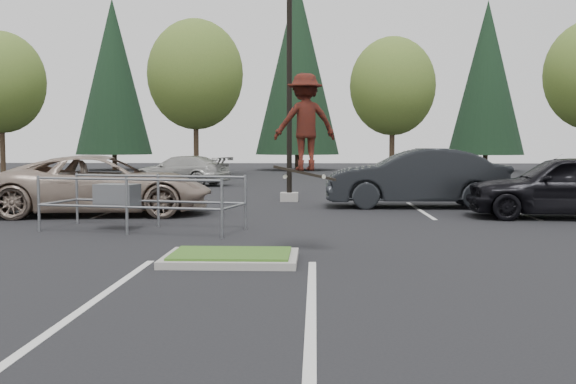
{
  "coord_description": "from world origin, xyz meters",
  "views": [
    {
      "loc": [
        1.4,
        -11.03,
        1.94
      ],
      "look_at": [
        0.88,
        1.5,
        1.06
      ],
      "focal_mm": 42.0,
      "sensor_mm": 36.0,
      "label": 1
    }
  ],
  "objects_px": {
    "decid_c": "(392,89)",
    "cart_corral": "(123,195)",
    "conif_c": "(487,78)",
    "light_pole": "(289,67)",
    "conif_a": "(113,77)",
    "car_l_tan": "(103,185)",
    "car_r_charc": "(415,178)",
    "decid_b": "(195,78)",
    "conif_b": "(297,67)",
    "decid_a": "(1,86)",
    "skateboarder": "(304,123)",
    "car_far_silver": "(182,171)",
    "car_r_black": "(565,186)"
  },
  "relations": [
    {
      "from": "decid_c",
      "to": "cart_corral",
      "type": "bearing_deg",
      "value": -109.24
    },
    {
      "from": "conif_c",
      "to": "light_pole",
      "type": "bearing_deg",
      "value": -116.15
    },
    {
      "from": "conif_a",
      "to": "car_l_tan",
      "type": "relative_size",
      "value": 2.19
    },
    {
      "from": "light_pole",
      "to": "car_r_charc",
      "type": "xyz_separation_m",
      "value": [
        4.0,
        -2.01,
        -3.64
      ]
    },
    {
      "from": "decid_b",
      "to": "conif_b",
      "type": "distance_m",
      "value": 11.78
    },
    {
      "from": "conif_c",
      "to": "car_r_charc",
      "type": "distance_m",
      "value": 31.56
    },
    {
      "from": "decid_a",
      "to": "light_pole",
      "type": "bearing_deg",
      "value": -44.25
    },
    {
      "from": "cart_corral",
      "to": "skateboarder",
      "type": "bearing_deg",
      "value": -24.72
    },
    {
      "from": "car_r_charc",
      "to": "decid_a",
      "type": "bearing_deg",
      "value": -131.62
    },
    {
      "from": "conif_b",
      "to": "skateboarder",
      "type": "xyz_separation_m",
      "value": [
        1.2,
        -39.59,
        -5.52
      ]
    },
    {
      "from": "decid_c",
      "to": "car_l_tan",
      "type": "xyz_separation_m",
      "value": [
        -10.49,
        -22.47,
        -4.43
      ]
    },
    {
      "from": "cart_corral",
      "to": "light_pole",
      "type": "bearing_deg",
      "value": 78.75
    },
    {
      "from": "decid_b",
      "to": "cart_corral",
      "type": "relative_size",
      "value": 2.07
    },
    {
      "from": "light_pole",
      "to": "decid_c",
      "type": "xyz_separation_m",
      "value": [
        5.49,
        17.83,
        0.69
      ]
    },
    {
      "from": "skateboarder",
      "to": "car_far_silver",
      "type": "height_order",
      "value": "skateboarder"
    },
    {
      "from": "decid_a",
      "to": "skateboarder",
      "type": "bearing_deg",
      "value": -56.59
    },
    {
      "from": "conif_a",
      "to": "car_r_charc",
      "type": "distance_m",
      "value": 35.79
    },
    {
      "from": "car_r_charc",
      "to": "car_far_silver",
      "type": "xyz_separation_m",
      "value": [
        -9.5,
        10.97,
        -0.21
      ]
    },
    {
      "from": "conif_c",
      "to": "car_r_charc",
      "type": "height_order",
      "value": "conif_c"
    },
    {
      "from": "decid_a",
      "to": "decid_b",
      "type": "height_order",
      "value": "decid_b"
    },
    {
      "from": "skateboarder",
      "to": "car_r_black",
      "type": "xyz_separation_m",
      "value": [
        6.8,
        6.09,
        -1.47
      ]
    },
    {
      "from": "conif_b",
      "to": "cart_corral",
      "type": "bearing_deg",
      "value": -94.7
    },
    {
      "from": "cart_corral",
      "to": "skateboarder",
      "type": "xyz_separation_m",
      "value": [
        4.19,
        -3.19,
        1.54
      ]
    },
    {
      "from": "decid_a",
      "to": "skateboarder",
      "type": "height_order",
      "value": "decid_a"
    },
    {
      "from": "decid_c",
      "to": "car_far_silver",
      "type": "relative_size",
      "value": 1.72
    },
    {
      "from": "decid_a",
      "to": "conif_a",
      "type": "distance_m",
      "value": 10.85
    },
    {
      "from": "light_pole",
      "to": "decid_a",
      "type": "distance_m",
      "value": 25.86
    },
    {
      "from": "conif_c",
      "to": "car_l_tan",
      "type": "bearing_deg",
      "value": -119.93
    },
    {
      "from": "conif_b",
      "to": "skateboarder",
      "type": "bearing_deg",
      "value": -88.26
    },
    {
      "from": "decid_c",
      "to": "light_pole",
      "type": "bearing_deg",
      "value": -107.11
    },
    {
      "from": "decid_c",
      "to": "car_l_tan",
      "type": "height_order",
      "value": "decid_c"
    },
    {
      "from": "decid_b",
      "to": "car_l_tan",
      "type": "xyz_separation_m",
      "value": [
        1.51,
        -23.17,
        -5.22
      ]
    },
    {
      "from": "conif_a",
      "to": "skateboarder",
      "type": "relative_size",
      "value": 6.84
    },
    {
      "from": "decid_b",
      "to": "car_r_charc",
      "type": "bearing_deg",
      "value": -62.9
    },
    {
      "from": "light_pole",
      "to": "decid_c",
      "type": "height_order",
      "value": "light_pole"
    },
    {
      "from": "decid_c",
      "to": "car_r_black",
      "type": "distance_m",
      "value": 23.34
    },
    {
      "from": "car_r_charc",
      "to": "light_pole",
      "type": "bearing_deg",
      "value": -116.6
    },
    {
      "from": "skateboarder",
      "to": "decid_c",
      "type": "bearing_deg",
      "value": -116.07
    },
    {
      "from": "decid_a",
      "to": "car_l_tan",
      "type": "bearing_deg",
      "value": -59.21
    },
    {
      "from": "decid_a",
      "to": "skateboarder",
      "type": "xyz_separation_m",
      "value": [
        19.21,
        -29.12,
        -3.25
      ]
    },
    {
      "from": "conif_a",
      "to": "skateboarder",
      "type": "distance_m",
      "value": 42.21
    },
    {
      "from": "decid_a",
      "to": "skateboarder",
      "type": "distance_m",
      "value": 35.04
    },
    {
      "from": "car_l_tan",
      "to": "car_far_silver",
      "type": "distance_m",
      "value": 13.61
    },
    {
      "from": "conif_b",
      "to": "cart_corral",
      "type": "xyz_separation_m",
      "value": [
        -2.99,
        -36.39,
        -7.06
      ]
    },
    {
      "from": "decid_c",
      "to": "car_l_tan",
      "type": "relative_size",
      "value": 1.41
    },
    {
      "from": "conif_a",
      "to": "conif_b",
      "type": "height_order",
      "value": "conif_b"
    },
    {
      "from": "car_l_tan",
      "to": "conif_c",
      "type": "bearing_deg",
      "value": -37.55
    },
    {
      "from": "decid_c",
      "to": "conif_a",
      "type": "xyz_separation_m",
      "value": [
        -19.99,
        10.17,
        1.84
      ]
    },
    {
      "from": "conif_c",
      "to": "conif_a",
      "type": "bearing_deg",
      "value": 178.98
    },
    {
      "from": "conif_c",
      "to": "car_r_charc",
      "type": "xyz_separation_m",
      "value": [
        -9.5,
        -29.51,
        -5.93
      ]
    }
  ]
}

